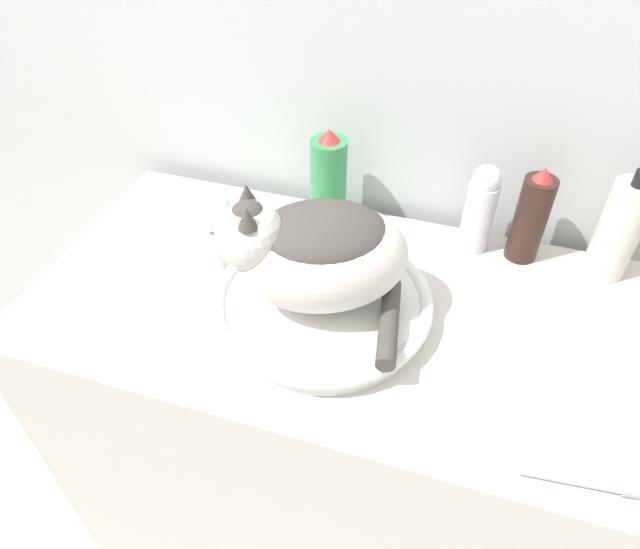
% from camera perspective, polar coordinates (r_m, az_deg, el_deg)
% --- Properties ---
extents(vanity_counter, '(0.99, 0.51, 0.81)m').
position_cam_1_polar(vanity_counter, '(1.24, 1.32, -16.03)').
color(vanity_counter, beige).
rests_on(vanity_counter, ground_plane).
extents(sink_basin, '(0.34, 0.34, 0.04)m').
position_cam_1_polar(sink_basin, '(0.89, 0.22, -2.83)').
color(sink_basin, white).
rests_on(sink_basin, vanity_counter).
extents(cat, '(0.30, 0.26, 0.19)m').
position_cam_1_polar(cat, '(0.81, -0.52, 2.43)').
color(cat, silver).
rests_on(cat, sink_basin).
extents(faucet, '(0.15, 0.08, 0.15)m').
position_cam_1_polar(faucet, '(0.95, -9.88, 4.79)').
color(faucet, silver).
rests_on(faucet, vanity_counter).
extents(spray_bottle_trigger, '(0.07, 0.07, 0.19)m').
position_cam_1_polar(spray_bottle_trigger, '(1.04, 0.85, 9.45)').
color(spray_bottle_trigger, '#338C4C').
rests_on(spray_bottle_trigger, vanity_counter).
extents(soap_pump_bottle, '(0.07, 0.07, 0.21)m').
position_cam_1_polar(soap_pump_bottle, '(1.04, 27.74, 3.99)').
color(soap_pump_bottle, silver).
rests_on(soap_pump_bottle, vanity_counter).
extents(lotion_bottle_white, '(0.05, 0.05, 0.17)m').
position_cam_1_polar(lotion_bottle_white, '(1.01, 15.70, 6.37)').
color(lotion_bottle_white, silver).
rests_on(lotion_bottle_white, vanity_counter).
extents(hairspray_can_black, '(0.05, 0.05, 0.18)m').
position_cam_1_polar(hairspray_can_black, '(1.02, 20.33, 5.37)').
color(hairspray_can_black, '#331E19').
rests_on(hairspray_can_black, vanity_counter).
extents(cream_tube, '(0.14, 0.04, 0.03)m').
position_cam_1_polar(cream_tube, '(0.79, 24.59, -17.79)').
color(cream_tube, silver).
rests_on(cream_tube, vanity_counter).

